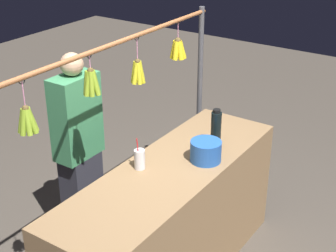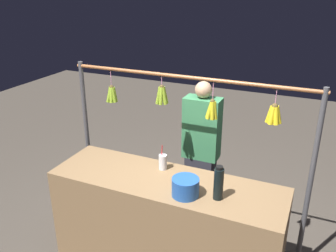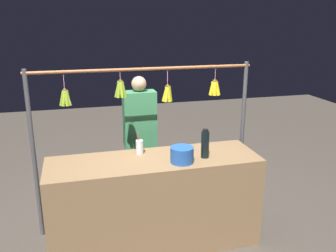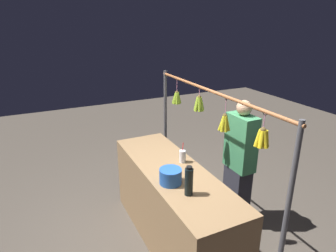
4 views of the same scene
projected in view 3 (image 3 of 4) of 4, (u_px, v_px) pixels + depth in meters
name	position (u px, v px, depth m)	size (l,w,h in m)	color
ground_plane	(155.00, 242.00, 3.71)	(12.00, 12.00, 0.00)	#4A423A
market_counter	(155.00, 202.00, 3.58)	(2.03, 0.63, 0.92)	olive
display_rack	(147.00, 115.00, 3.76)	(2.31, 0.13, 1.75)	#4C4C51
water_bottle	(205.00, 144.00, 3.45)	(0.08, 0.08, 0.28)	black
blue_bucket	(182.00, 155.00, 3.35)	(0.22, 0.22, 0.15)	#255AB2
drink_cup	(140.00, 147.00, 3.56)	(0.07, 0.07, 0.23)	silver
vendor_person	(140.00, 143.00, 4.29)	(0.37, 0.20, 1.57)	#2D2D38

